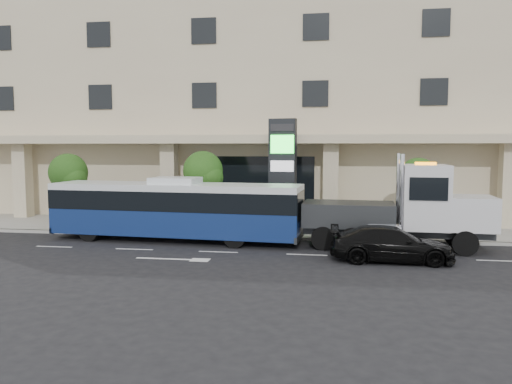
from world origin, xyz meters
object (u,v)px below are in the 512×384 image
(signage_pylon, at_px, (282,172))
(tow_truck, at_px, (405,210))
(city_bus, at_px, (176,209))
(black_sedan, at_px, (391,244))

(signage_pylon, bearing_deg, tow_truck, -27.68)
(tow_truck, distance_m, signage_pylon, 7.87)
(city_bus, distance_m, black_sedan, 10.75)
(tow_truck, height_order, black_sedan, tow_truck)
(city_bus, relative_size, tow_truck, 1.32)
(tow_truck, xyz_separation_m, signage_pylon, (-6.15, 4.68, 1.47))
(tow_truck, bearing_deg, signage_pylon, 145.87)
(black_sedan, bearing_deg, city_bus, 73.30)
(city_bus, bearing_deg, signage_pylon, 45.12)
(tow_truck, bearing_deg, city_bus, -178.70)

